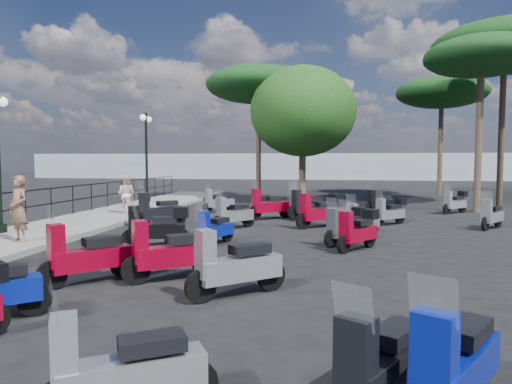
% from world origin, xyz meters
% --- Properties ---
extents(ground, '(120.00, 120.00, 0.00)m').
position_xyz_m(ground, '(0.00, 0.00, 0.00)').
color(ground, black).
rests_on(ground, ground).
extents(sidewalk, '(3.00, 30.00, 0.15)m').
position_xyz_m(sidewalk, '(-6.50, 3.00, 0.07)').
color(sidewalk, '#62605E').
rests_on(sidewalk, ground).
extents(railing, '(0.04, 26.04, 1.10)m').
position_xyz_m(railing, '(-7.80, 2.80, 0.90)').
color(railing, black).
rests_on(railing, sidewalk).
extents(lamp_post_2, '(0.43, 1.30, 4.42)m').
position_xyz_m(lamp_post_2, '(-7.19, 10.51, 2.67)').
color(lamp_post_2, black).
rests_on(lamp_post_2, sidewalk).
extents(woman, '(0.73, 0.61, 1.69)m').
position_xyz_m(woman, '(-5.85, -0.79, 1.00)').
color(woman, brown).
rests_on(woman, sidewalk).
extents(pedestrian_far, '(0.77, 0.63, 1.49)m').
position_xyz_m(pedestrian_far, '(-5.96, 5.58, 0.89)').
color(pedestrian_far, beige).
rests_on(pedestrian_far, sidewalk).
extents(scooter_1, '(1.29, 1.41, 1.44)m').
position_xyz_m(scooter_1, '(-2.35, -3.67, 0.50)').
color(scooter_1, black).
rests_on(scooter_1, ground).
extents(scooter_2, '(0.77, 1.42, 1.20)m').
position_xyz_m(scooter_2, '(-1.05, 0.35, 0.42)').
color(scooter_2, black).
rests_on(scooter_2, ground).
extents(scooter_3, '(1.72, 0.65, 1.38)m').
position_xyz_m(scooter_3, '(-2.39, -0.26, 0.52)').
color(scooter_3, black).
rests_on(scooter_3, ground).
extents(scooter_4, '(1.38, 1.42, 1.49)m').
position_xyz_m(scooter_4, '(-3.70, 3.24, 0.52)').
color(scooter_4, black).
rests_on(scooter_4, ground).
extents(scooter_5, '(1.25, 1.13, 1.27)m').
position_xyz_m(scooter_5, '(-2.78, 7.68, 0.44)').
color(scooter_5, black).
rests_on(scooter_5, ground).
extents(scooter_8, '(1.57, 1.17, 1.46)m').
position_xyz_m(scooter_8, '(-0.98, -3.22, 0.51)').
color(scooter_8, black).
rests_on(scooter_8, ground).
extents(scooter_9, '(1.17, 1.34, 1.34)m').
position_xyz_m(scooter_9, '(-1.19, 3.25, 0.46)').
color(scooter_9, black).
rests_on(scooter_9, ground).
extents(scooter_10, '(1.60, 1.19, 1.49)m').
position_xyz_m(scooter_10, '(-0.34, 5.75, 0.52)').
color(scooter_10, black).
rests_on(scooter_10, ground).
extents(scooter_11, '(1.15, 1.48, 1.40)m').
position_xyz_m(scooter_11, '(0.86, 6.47, 0.49)').
color(scooter_11, black).
rests_on(scooter_11, ground).
extents(scooter_12, '(1.39, 0.93, 1.25)m').
position_xyz_m(scooter_12, '(0.24, -7.64, 0.43)').
color(scooter_12, black).
rests_on(scooter_12, ground).
extents(scooter_13, '(1.03, 1.52, 1.37)m').
position_xyz_m(scooter_13, '(3.00, -7.16, 0.48)').
color(scooter_13, black).
rests_on(scooter_13, ground).
extents(scooter_14, '(1.46, 1.28, 1.46)m').
position_xyz_m(scooter_14, '(0.42, -3.99, 0.51)').
color(scooter_14, black).
rests_on(scooter_14, ground).
extents(scooter_15, '(1.08, 1.31, 1.27)m').
position_xyz_m(scooter_15, '(2.82, 2.26, 0.44)').
color(scooter_15, black).
rests_on(scooter_15, ground).
extents(scooter_16, '(1.55, 1.27, 1.46)m').
position_xyz_m(scooter_16, '(1.61, 3.92, 0.55)').
color(scooter_16, black).
rests_on(scooter_16, ground).
extents(scooter_17, '(1.48, 1.25, 1.45)m').
position_xyz_m(scooter_17, '(1.10, 5.93, 0.50)').
color(scooter_17, black).
rests_on(scooter_17, ground).
extents(scooter_19, '(0.97, 1.42, 1.28)m').
position_xyz_m(scooter_19, '(2.40, -7.19, 0.45)').
color(scooter_19, black).
rests_on(scooter_19, ground).
extents(scooter_20, '(1.08, 1.39, 1.29)m').
position_xyz_m(scooter_20, '(2.61, 0.28, 0.48)').
color(scooter_20, black).
rests_on(scooter_20, ground).
extents(scooter_21, '(1.15, 1.32, 1.27)m').
position_xyz_m(scooter_21, '(2.34, 0.98, 0.48)').
color(scooter_21, black).
rests_on(scooter_21, ground).
extents(scooter_22, '(1.19, 1.13, 1.19)m').
position_xyz_m(scooter_22, '(3.95, 4.95, 0.45)').
color(scooter_22, black).
rests_on(scooter_22, ground).
extents(scooter_23, '(1.38, 0.92, 1.24)m').
position_xyz_m(scooter_23, '(4.00, 8.75, 0.43)').
color(scooter_23, black).
rests_on(scooter_23, ground).
extents(scooter_27, '(1.03, 1.33, 1.26)m').
position_xyz_m(scooter_27, '(7.06, 4.51, 0.44)').
color(scooter_27, black).
rests_on(scooter_27, ground).
extents(scooter_28, '(1.22, 1.17, 1.22)m').
position_xyz_m(scooter_28, '(7.05, 8.91, 0.46)').
color(scooter_28, black).
rests_on(scooter_28, ground).
extents(broadleaf_tree, '(5.44, 5.44, 7.03)m').
position_xyz_m(broadleaf_tree, '(0.47, 12.49, 4.70)').
color(broadleaf_tree, '#38281E').
rests_on(broadleaf_tree, ground).
extents(pine_0, '(5.50, 5.50, 7.33)m').
position_xyz_m(pine_0, '(8.57, 18.66, 6.34)').
color(pine_0, '#38281E').
rests_on(pine_0, ground).
extents(pine_1, '(6.79, 6.79, 8.72)m').
position_xyz_m(pine_1, '(9.95, 12.44, 7.51)').
color(pine_1, '#38281E').
rests_on(pine_1, ground).
extents(pine_2, '(5.88, 5.88, 7.43)m').
position_xyz_m(pine_2, '(-2.11, 14.22, 6.38)').
color(pine_2, '#38281E').
rests_on(pine_2, ground).
extents(pine_3, '(4.69, 4.69, 7.36)m').
position_xyz_m(pine_3, '(8.07, 9.50, 6.49)').
color(pine_3, '#38281E').
rests_on(pine_3, ground).
extents(distant_hills, '(70.00, 8.00, 3.00)m').
position_xyz_m(distant_hills, '(0.00, 45.00, 1.50)').
color(distant_hills, gray).
rests_on(distant_hills, ground).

